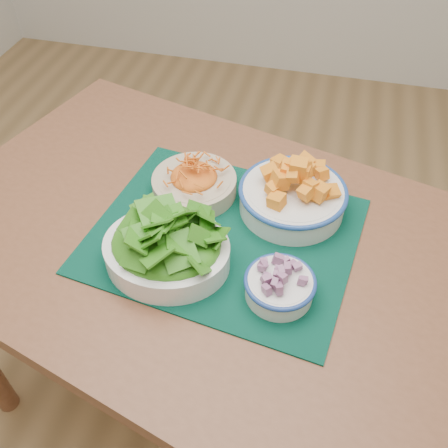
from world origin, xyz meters
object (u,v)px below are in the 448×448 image
placemat (224,235)px  carrot_bowl (194,181)px  squash_bowl (293,190)px  onion_bowl (280,283)px  table (199,264)px  lettuce_bowl (166,243)px

placemat → carrot_bowl: size_ratio=2.48×
squash_bowl → onion_bowl: squash_bowl is taller
carrot_bowl → squash_bowl: squash_bowl is taller
squash_bowl → table: bearing=-147.7°
carrot_bowl → onion_bowl: size_ratio=1.34×
placemat → squash_bowl: 0.17m
table → lettuce_bowl: lettuce_bowl is taller
carrot_bowl → lettuce_bowl: (0.01, -0.21, 0.02)m
table → onion_bowl: size_ratio=8.43×
table → carrot_bowl: 0.18m
table → onion_bowl: onion_bowl is taller
table → carrot_bowl: size_ratio=6.28×
table → squash_bowl: 0.27m
table → carrot_bowl: carrot_bowl is taller
placemat → onion_bowl: (0.13, -0.12, 0.03)m
table → placemat: 0.12m
table → carrot_bowl: (-0.04, 0.11, 0.14)m
carrot_bowl → squash_bowl: (0.22, -0.00, 0.02)m
lettuce_bowl → squash_bowl: bearing=44.2°
carrot_bowl → lettuce_bowl: 0.21m
table → carrot_bowl: bearing=124.5°
lettuce_bowl → table: bearing=71.3°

